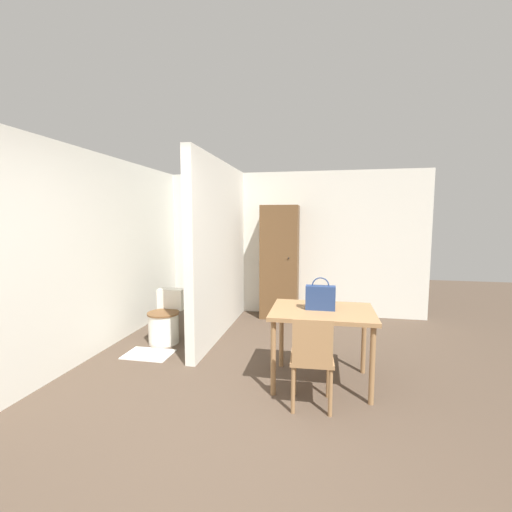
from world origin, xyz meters
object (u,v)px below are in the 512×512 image
object	(u,v)px
wooden_chair	(312,358)
handbag	(320,297)
dining_table	(322,319)
toilet	(165,321)
wooden_cabinet	(280,262)

from	to	relation	value
wooden_chair	handbag	xyz separation A→B (m)	(0.06, 0.50, 0.43)
dining_table	toilet	distance (m)	2.30
handbag	wooden_cabinet	bearing A→B (deg)	106.78
wooden_chair	handbag	size ratio (longest dim) A/B	2.56
dining_table	toilet	xyz separation A→B (m)	(-2.11, 0.82, -0.39)
handbag	dining_table	bearing A→B (deg)	1.80
wooden_chair	wooden_cabinet	size ratio (longest dim) A/B	0.44
wooden_cabinet	dining_table	bearing A→B (deg)	-72.71
dining_table	wooden_cabinet	world-z (taller)	wooden_cabinet
dining_table	wooden_cabinet	xyz separation A→B (m)	(-0.73, 2.33, 0.28)
wooden_chair	dining_table	bearing A→B (deg)	78.19
handbag	toilet	bearing A→B (deg)	158.50
wooden_chair	toilet	xyz separation A→B (m)	(-2.03, 1.33, -0.18)
toilet	handbag	world-z (taller)	handbag
wooden_chair	handbag	distance (m)	0.66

